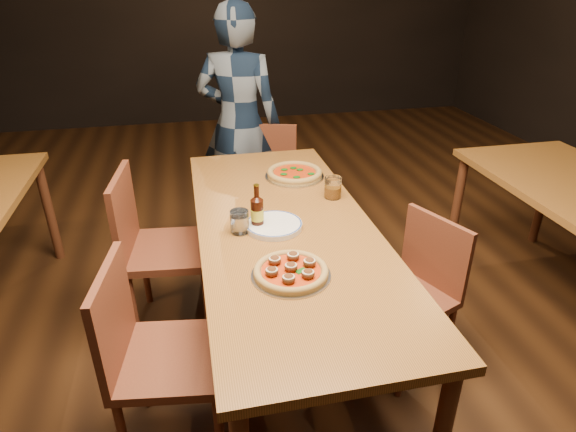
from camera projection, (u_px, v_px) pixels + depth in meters
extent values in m
plane|color=black|center=(286.00, 349.00, 2.56)|extent=(9.00, 9.00, 0.00)
cube|color=brown|center=(286.00, 228.00, 2.23)|extent=(0.80, 2.00, 0.04)
cylinder|color=#532A17|center=(205.00, 217.00, 3.15)|extent=(0.06, 0.06, 0.71)
cylinder|color=#532A17|center=(306.00, 207.00, 3.28)|extent=(0.06, 0.06, 0.71)
cylinder|color=#532A17|center=(49.00, 212.00, 3.22)|extent=(0.06, 0.06, 0.71)
cylinder|color=#532A17|center=(457.00, 206.00, 3.30)|extent=(0.06, 0.06, 0.71)
cylinder|color=#532A17|center=(544.00, 197.00, 3.43)|extent=(0.06, 0.06, 0.71)
cylinder|color=#B7B7BF|center=(291.00, 275.00, 1.85)|extent=(0.31, 0.31, 0.01)
cylinder|color=tan|center=(291.00, 273.00, 1.84)|extent=(0.29, 0.29, 0.02)
torus|color=tan|center=(291.00, 271.00, 1.84)|extent=(0.29, 0.29, 0.03)
cylinder|color=#990909|center=(291.00, 271.00, 1.84)|extent=(0.23, 0.23, 0.00)
cylinder|color=#B7B7BF|center=(295.00, 176.00, 2.73)|extent=(0.33, 0.33, 0.01)
cylinder|color=tan|center=(295.00, 174.00, 2.73)|extent=(0.31, 0.31, 0.02)
torus|color=tan|center=(295.00, 172.00, 2.72)|extent=(0.31, 0.31, 0.04)
cylinder|color=#990909|center=(295.00, 172.00, 2.72)|extent=(0.24, 0.24, 0.00)
cylinder|color=white|center=(274.00, 225.00, 2.19)|extent=(0.26, 0.26, 0.02)
cylinder|color=black|center=(257.00, 214.00, 2.16)|extent=(0.06, 0.06, 0.14)
cylinder|color=black|center=(257.00, 193.00, 2.11)|extent=(0.02, 0.02, 0.07)
cylinder|color=yellow|center=(257.00, 214.00, 2.16)|extent=(0.06, 0.06, 0.05)
cylinder|color=white|center=(240.00, 222.00, 2.14)|extent=(0.08, 0.08, 0.10)
cylinder|color=#9B5711|center=(333.00, 187.00, 2.46)|extent=(0.09, 0.09, 0.11)
imported|color=black|center=(239.00, 124.00, 3.41)|extent=(0.70, 0.59, 1.65)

